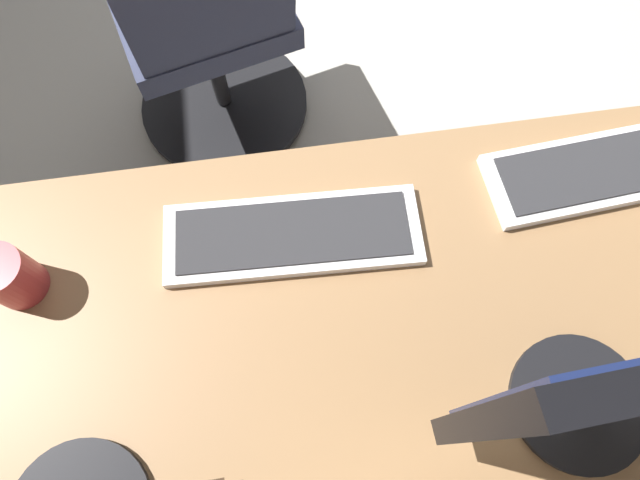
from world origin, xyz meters
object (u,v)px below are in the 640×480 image
(keyboard_spare, at_px, (607,169))
(office_chair, at_px, (208,28))
(drawer_pedestal, at_px, (176,397))
(keyboard_main, at_px, (293,235))
(coffee_mug, at_px, (7,277))

(keyboard_spare, height_order, office_chair, office_chair)
(keyboard_spare, xyz_separation_m, office_chair, (0.70, -0.70, -0.28))
(drawer_pedestal, height_order, keyboard_main, keyboard_main)
(keyboard_main, relative_size, office_chair, 0.44)
(keyboard_main, height_order, keyboard_spare, same)
(coffee_mug, height_order, office_chair, office_chair)
(keyboard_main, xyz_separation_m, keyboard_spare, (-0.55, -0.04, 0.00))
(keyboard_main, xyz_separation_m, office_chair, (0.15, -0.74, -0.28))
(drawer_pedestal, distance_m, keyboard_main, 0.52)
(coffee_mug, bearing_deg, keyboard_main, -177.16)
(drawer_pedestal, relative_size, office_chair, 0.72)
(coffee_mug, distance_m, office_chair, 0.88)
(office_chair, bearing_deg, keyboard_spare, 135.16)
(drawer_pedestal, distance_m, coffee_mug, 0.48)
(drawer_pedestal, distance_m, office_chair, 0.94)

